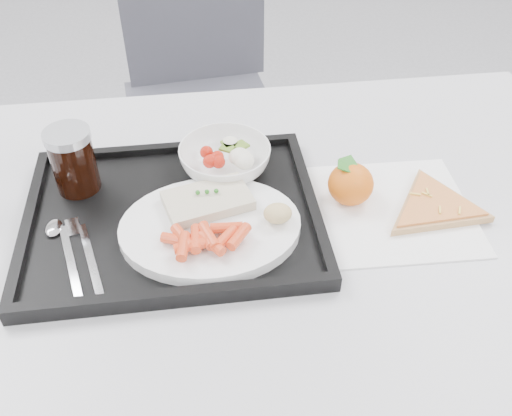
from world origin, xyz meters
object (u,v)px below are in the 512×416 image
(table, at_px, (264,247))
(pizza_slice, at_px, (435,206))
(tray, at_px, (173,216))
(tangerine, at_px, (351,184))
(chair, at_px, (199,75))
(cola_glass, at_px, (73,159))
(dinner_plate, at_px, (210,228))
(salad_bowl, at_px, (225,159))

(table, relative_size, pizza_slice, 4.37)
(pizza_slice, bearing_deg, tray, 175.59)
(tangerine, distance_m, pizza_slice, 0.14)
(chair, distance_m, tray, 0.89)
(tray, bearing_deg, tangerine, 2.21)
(cola_glass, distance_m, tangerine, 0.44)
(chair, bearing_deg, tangerine, -75.92)
(chair, height_order, cola_glass, chair)
(cola_glass, relative_size, tangerine, 1.35)
(pizza_slice, bearing_deg, cola_glass, 168.24)
(dinner_plate, relative_size, cola_glass, 2.50)
(dinner_plate, bearing_deg, chair, 88.94)
(tray, distance_m, tangerine, 0.29)
(dinner_plate, bearing_deg, tray, 138.64)
(table, bearing_deg, pizza_slice, -4.21)
(tray, bearing_deg, dinner_plate, -41.36)
(tray, relative_size, pizza_slice, 1.64)
(table, xyz_separation_m, salad_bowl, (-0.05, 0.11, 0.11))
(chair, relative_size, pizza_slice, 3.38)
(chair, bearing_deg, dinner_plate, -91.06)
(salad_bowl, xyz_separation_m, cola_glass, (-0.24, -0.01, 0.03))
(table, distance_m, salad_bowl, 0.16)
(chair, xyz_separation_m, cola_glass, (-0.22, -0.77, 0.28))
(chair, distance_m, pizza_slice, 0.97)
(dinner_plate, height_order, salad_bowl, salad_bowl)
(dinner_plate, bearing_deg, pizza_slice, 2.74)
(tangerine, bearing_deg, dinner_plate, -165.34)
(table, bearing_deg, cola_glass, 161.60)
(table, xyz_separation_m, pizza_slice, (0.27, -0.02, 0.08))
(table, xyz_separation_m, tray, (-0.14, 0.01, 0.08))
(table, xyz_separation_m, tangerine, (0.14, 0.02, 0.10))
(chair, relative_size, cola_glass, 8.61)
(tray, height_order, pizza_slice, tray)
(cola_glass, bearing_deg, pizza_slice, -11.76)
(tray, bearing_deg, pizza_slice, -4.41)
(tray, distance_m, cola_glass, 0.18)
(chair, bearing_deg, table, -85.36)
(table, height_order, pizza_slice, pizza_slice)
(tray, xyz_separation_m, tangerine, (0.28, 0.01, 0.03))
(tray, height_order, cola_glass, cola_glass)
(salad_bowl, distance_m, cola_glass, 0.24)
(cola_glass, bearing_deg, table, -18.40)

